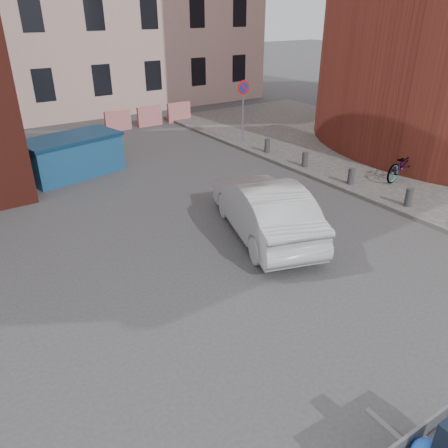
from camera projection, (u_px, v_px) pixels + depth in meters
ground at (282, 295)px, 9.20m from camera, size 120.00×120.00×0.00m
sidewalk at (407, 160)px, 17.20m from camera, size 9.00×24.00×0.12m
no_parking_sign at (243, 99)px, 18.35m from camera, size 0.60×0.09×2.65m
bollards at (351, 176)px, 14.58m from camera, size 0.22×9.02×0.55m
barriers at (150, 116)px, 22.19m from camera, size 4.70×0.18×1.00m
dumpster at (72, 156)px, 15.57m from camera, size 3.65×2.40×1.41m
silver_car at (264, 208)px, 11.39m from camera, size 2.94×4.84×1.51m
bicycle at (403, 164)px, 14.94m from camera, size 2.08×0.96×1.05m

